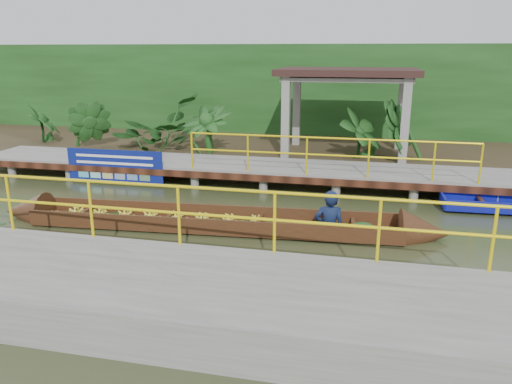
# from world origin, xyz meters

# --- Properties ---
(ground) EXTENTS (80.00, 80.00, 0.00)m
(ground) POSITION_xyz_m (0.00, 0.00, 0.00)
(ground) COLOR #2D3319
(ground) RESTS_ON ground
(land_strip) EXTENTS (30.00, 8.00, 0.45)m
(land_strip) POSITION_xyz_m (0.00, 7.50, 0.23)
(land_strip) COLOR #352A1A
(land_strip) RESTS_ON ground
(far_dock) EXTENTS (16.00, 2.06, 1.66)m
(far_dock) POSITION_xyz_m (0.02, 3.43, 0.48)
(far_dock) COLOR slate
(far_dock) RESTS_ON ground
(near_dock) EXTENTS (18.00, 2.40, 1.73)m
(near_dock) POSITION_xyz_m (1.00, -4.20, 0.30)
(near_dock) COLOR slate
(near_dock) RESTS_ON ground
(pavilion) EXTENTS (4.40, 3.00, 3.00)m
(pavilion) POSITION_xyz_m (3.00, 6.30, 2.82)
(pavilion) COLOR slate
(pavilion) RESTS_ON ground
(foliage_backdrop) EXTENTS (30.00, 0.80, 4.00)m
(foliage_backdrop) POSITION_xyz_m (0.00, 10.00, 2.00)
(foliage_backdrop) COLOR #173A12
(foliage_backdrop) RESTS_ON ground
(vendor_boat) EXTENTS (10.02, 1.66, 2.18)m
(vendor_boat) POSITION_xyz_m (0.85, -0.44, 0.24)
(vendor_boat) COLOR #341B0E
(vendor_boat) RESTS_ON ground
(blue_banner) EXTENTS (2.97, 0.04, 0.93)m
(blue_banner) POSITION_xyz_m (-3.35, 2.48, 0.56)
(blue_banner) COLOR navy
(blue_banner) RESTS_ON ground
(tropical_plants) EXTENTS (14.39, 1.39, 1.74)m
(tropical_plants) POSITION_xyz_m (-1.75, 5.30, 1.32)
(tropical_plants) COLOR #173A12
(tropical_plants) RESTS_ON ground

